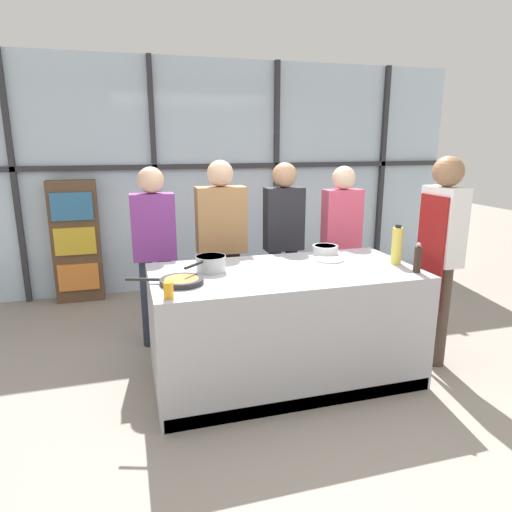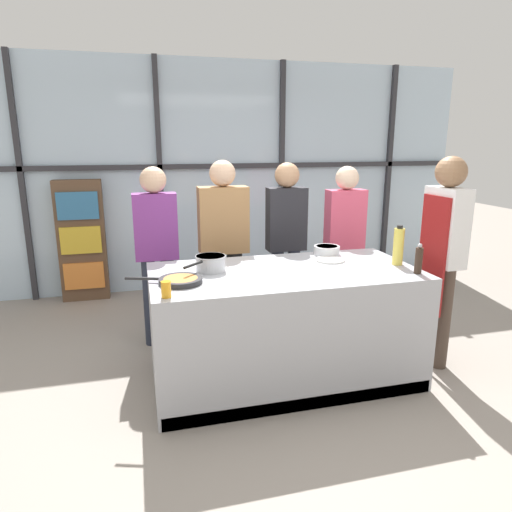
{
  "view_description": "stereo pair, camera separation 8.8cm",
  "coord_description": "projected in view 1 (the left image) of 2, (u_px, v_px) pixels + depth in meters",
  "views": [
    {
      "loc": [
        -1.14,
        -3.14,
        1.85
      ],
      "look_at": [
        -0.2,
        0.1,
        0.99
      ],
      "focal_mm": 32.0,
      "sensor_mm": 36.0,
      "label": 1
    },
    {
      "loc": [
        -1.05,
        -3.16,
        1.85
      ],
      "look_at": [
        -0.2,
        0.1,
        0.99
      ],
      "focal_mm": 32.0,
      "sensor_mm": 36.0,
      "label": 2
    }
  ],
  "objects": [
    {
      "name": "white_plate",
      "position": [
        329.0,
        259.0,
        3.74
      ],
      "size": [
        0.24,
        0.24,
        0.01
      ],
      "primitive_type": "cylinder",
      "color": "white",
      "rests_on": "demo_island"
    },
    {
      "name": "spectator_far_right",
      "position": [
        341.0,
        235.0,
        4.53
      ],
      "size": [
        0.38,
        0.23,
        1.61
      ],
      "rotation": [
        0.0,
        0.0,
        3.14
      ],
      "color": "#232838",
      "rests_on": "ground_plane"
    },
    {
      "name": "ground_plane",
      "position": [
        283.0,
        376.0,
        3.68
      ],
      "size": [
        18.0,
        18.0,
        0.0
      ],
      "primitive_type": "plane",
      "color": "gray"
    },
    {
      "name": "spectator_center_left",
      "position": [
        221.0,
        241.0,
        4.2
      ],
      "size": [
        0.45,
        0.24,
        1.68
      ],
      "rotation": [
        0.0,
        0.0,
        3.14
      ],
      "color": "black",
      "rests_on": "ground_plane"
    },
    {
      "name": "back_window_wall",
      "position": [
        217.0,
        177.0,
        5.72
      ],
      "size": [
        6.4,
        0.1,
        2.8
      ],
      "color": "silver",
      "rests_on": "ground_plane"
    },
    {
      "name": "mixing_bowl",
      "position": [
        325.0,
        250.0,
        3.93
      ],
      "size": [
        0.22,
        0.22,
        0.08
      ],
      "color": "silver",
      "rests_on": "demo_island"
    },
    {
      "name": "demo_island",
      "position": [
        284.0,
        325.0,
        3.57
      ],
      "size": [
        2.03,
        1.0,
        0.89
      ],
      "color": "#A8AAB2",
      "rests_on": "ground_plane"
    },
    {
      "name": "spectator_far_left",
      "position": [
        154.0,
        245.0,
        4.04
      ],
      "size": [
        0.38,
        0.23,
        1.63
      ],
      "rotation": [
        0.0,
        0.0,
        3.14
      ],
      "color": "#232838",
      "rests_on": "ground_plane"
    },
    {
      "name": "bookshelf",
      "position": [
        76.0,
        242.0,
        5.26
      ],
      "size": [
        0.53,
        0.19,
        1.42
      ],
      "color": "brown",
      "rests_on": "ground_plane"
    },
    {
      "name": "saucepan",
      "position": [
        211.0,
        263.0,
        3.41
      ],
      "size": [
        0.34,
        0.34,
        0.12
      ],
      "color": "silver",
      "rests_on": "demo_island"
    },
    {
      "name": "oil_bottle",
      "position": [
        397.0,
        245.0,
        3.61
      ],
      "size": [
        0.08,
        0.08,
        0.32
      ],
      "color": "#E0CC4C",
      "rests_on": "demo_island"
    },
    {
      "name": "juice_glass_near",
      "position": [
        168.0,
        290.0,
        2.83
      ],
      "size": [
        0.06,
        0.06,
        0.1
      ],
      "primitive_type": "cylinder",
      "color": "orange",
      "rests_on": "demo_island"
    },
    {
      "name": "frying_pan",
      "position": [
        181.0,
        281.0,
        3.13
      ],
      "size": [
        0.52,
        0.3,
        0.04
      ],
      "color": "#232326",
      "rests_on": "demo_island"
    },
    {
      "name": "chef",
      "position": [
        440.0,
        246.0,
        3.71
      ],
      "size": [
        0.24,
        0.39,
        1.73
      ],
      "rotation": [
        0.0,
        0.0,
        1.57
      ],
      "color": "#47382D",
      "rests_on": "ground_plane"
    },
    {
      "name": "pepper_grinder",
      "position": [
        418.0,
        259.0,
        3.38
      ],
      "size": [
        0.05,
        0.05,
        0.23
      ],
      "color": "#332319",
      "rests_on": "demo_island"
    },
    {
      "name": "spectator_center_right",
      "position": [
        284.0,
        235.0,
        4.36
      ],
      "size": [
        0.37,
        0.23,
        1.65
      ],
      "rotation": [
        0.0,
        0.0,
        3.14
      ],
      "color": "#232838",
      "rests_on": "ground_plane"
    }
  ]
}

